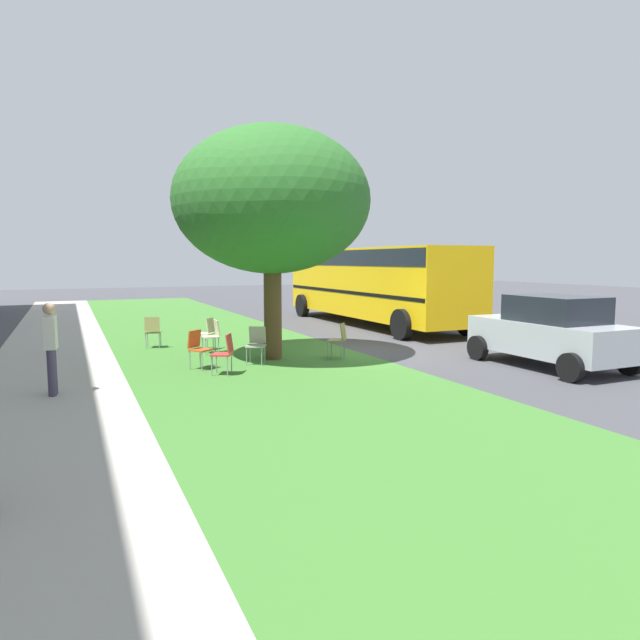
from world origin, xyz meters
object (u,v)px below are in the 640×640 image
(chair_0, at_px, (256,342))
(school_bus, at_px, (373,278))
(chair_3, at_px, (207,331))
(chair_4, at_px, (339,338))
(chair_1, at_px, (225,351))
(chair_2, at_px, (198,346))
(parked_car, at_px, (551,331))
(chair_6, at_px, (213,334))
(chair_5, at_px, (153,330))
(street_tree, at_px, (272,201))
(pedestrian_0, at_px, (51,345))

(chair_0, xyz_separation_m, school_bus, (6.00, -6.57, 1.24))
(chair_3, height_order, chair_4, same)
(chair_1, bearing_deg, chair_2, 23.34)
(parked_car, bearing_deg, chair_6, 52.16)
(chair_0, xyz_separation_m, chair_4, (-0.11, -2.12, 0.00))
(chair_5, distance_m, school_bus, 8.93)
(street_tree, bearing_deg, chair_4, -112.04)
(chair_6, bearing_deg, chair_5, 40.46)
(chair_4, xyz_separation_m, school_bus, (6.11, -4.45, 1.24))
(school_bus, bearing_deg, street_tree, 132.56)
(street_tree, relative_size, chair_3, 6.42)
(chair_1, distance_m, chair_6, 2.89)
(chair_4, distance_m, pedestrian_0, 6.60)
(chair_1, bearing_deg, parked_car, -107.74)
(chair_2, height_order, chair_6, same)
(chair_4, bearing_deg, parked_car, -128.34)
(chair_3, xyz_separation_m, school_bus, (3.44, -7.17, 1.24))
(chair_6, relative_size, school_bus, 0.08)
(chair_4, height_order, parked_car, parked_car)
(chair_4, bearing_deg, chair_6, 52.89)
(chair_1, relative_size, parked_car, 0.24)
(chair_0, relative_size, pedestrian_0, 0.52)
(school_bus, bearing_deg, chair_4, 143.90)
(street_tree, xyz_separation_m, chair_4, (-0.62, -1.52, -3.35))
(school_bus, bearing_deg, chair_2, 127.22)
(chair_3, distance_m, school_bus, 8.05)
(chair_4, distance_m, chair_5, 5.39)
(chair_0, bearing_deg, chair_6, 16.54)
(chair_1, height_order, chair_2, same)
(chair_1, xyz_separation_m, pedestrian_0, (-0.51, 3.33, 0.41))
(chair_3, relative_size, chair_6, 1.00)
(chair_6, relative_size, parked_car, 0.24)
(chair_6, distance_m, parked_car, 8.32)
(chair_0, xyz_separation_m, chair_2, (-0.05, 1.39, 0.00))
(chair_1, bearing_deg, school_bus, -47.56)
(chair_1, xyz_separation_m, chair_2, (0.88, 0.38, 0.00))
(street_tree, bearing_deg, pedestrian_0, 111.61)
(chair_1, bearing_deg, chair_0, -47.13)
(parked_car, xyz_separation_m, pedestrian_0, (1.73, 10.33, 0.09))
(street_tree, relative_size, parked_car, 1.53)
(chair_0, height_order, chair_4, same)
(street_tree, bearing_deg, chair_1, 131.99)
(chair_3, distance_m, pedestrian_0, 5.49)
(chair_4, bearing_deg, school_bus, -36.10)
(chair_6, height_order, pedestrian_0, pedestrian_0)
(parked_car, distance_m, pedestrian_0, 10.47)
(chair_5, bearing_deg, chair_0, -151.40)
(chair_6, bearing_deg, chair_3, 1.84)
(parked_car, bearing_deg, chair_4, 51.66)
(chair_0, bearing_deg, chair_4, -92.95)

